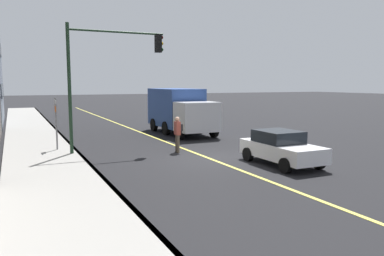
{
  "coord_description": "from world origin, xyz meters",
  "views": [
    {
      "loc": [
        -15.13,
        8.03,
        3.43
      ],
      "look_at": [
        -0.89,
        1.32,
        1.57
      ],
      "focal_mm": 35.8,
      "sensor_mm": 36.0,
      "label": 1
    }
  ],
  "objects_px": {
    "traffic_light_mast": "(107,66)",
    "pedestrian_with_backpack": "(178,131)",
    "street_sign_post": "(56,120)",
    "car_white": "(281,147)",
    "truck_blue": "(180,110)"
  },
  "relations": [
    {
      "from": "pedestrian_with_backpack",
      "to": "street_sign_post",
      "type": "bearing_deg",
      "value": 64.98
    },
    {
      "from": "car_white",
      "to": "truck_blue",
      "type": "relative_size",
      "value": 0.58
    },
    {
      "from": "pedestrian_with_backpack",
      "to": "street_sign_post",
      "type": "relative_size",
      "value": 0.66
    },
    {
      "from": "traffic_light_mast",
      "to": "street_sign_post",
      "type": "bearing_deg",
      "value": 57.77
    },
    {
      "from": "truck_blue",
      "to": "traffic_light_mast",
      "type": "bearing_deg",
      "value": 131.5
    },
    {
      "from": "truck_blue",
      "to": "pedestrian_with_backpack",
      "type": "relative_size",
      "value": 3.79
    },
    {
      "from": "truck_blue",
      "to": "street_sign_post",
      "type": "relative_size",
      "value": 2.49
    },
    {
      "from": "car_white",
      "to": "truck_blue",
      "type": "height_order",
      "value": "truck_blue"
    },
    {
      "from": "truck_blue",
      "to": "pedestrian_with_backpack",
      "type": "xyz_separation_m",
      "value": [
        -6.55,
        2.96,
        -0.57
      ]
    },
    {
      "from": "truck_blue",
      "to": "street_sign_post",
      "type": "height_order",
      "value": "truck_blue"
    },
    {
      "from": "traffic_light_mast",
      "to": "street_sign_post",
      "type": "xyz_separation_m",
      "value": [
        1.41,
        2.24,
        -2.63
      ]
    },
    {
      "from": "pedestrian_with_backpack",
      "to": "car_white",
      "type": "bearing_deg",
      "value": -148.15
    },
    {
      "from": "traffic_light_mast",
      "to": "pedestrian_with_backpack",
      "type": "bearing_deg",
      "value": -109.37
    },
    {
      "from": "street_sign_post",
      "to": "truck_blue",
      "type": "bearing_deg",
      "value": -64.37
    },
    {
      "from": "pedestrian_with_backpack",
      "to": "traffic_light_mast",
      "type": "xyz_separation_m",
      "value": [
        1.12,
        3.18,
        3.19
      ]
    }
  ]
}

